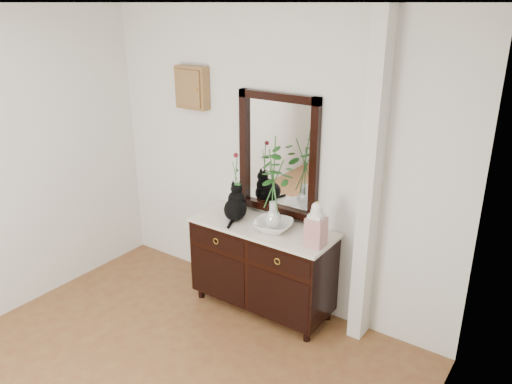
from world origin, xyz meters
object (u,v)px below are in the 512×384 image
Objects in this scene: cat at (235,202)px; ginger_jar at (316,224)px; sideboard at (262,263)px; lotus_bowl at (273,226)px.

cat is 0.85m from ginger_jar.
sideboard is 0.81m from ginger_jar.
cat reaches higher than sideboard.
ginger_jar is at bearing -6.34° from lotus_bowl.
cat is 0.99× the size of lotus_bowl.
ginger_jar is at bearing -7.40° from sideboard.
lotus_bowl reaches higher than sideboard.
cat is at bearing 176.59° from ginger_jar.
lotus_bowl is at bearing 173.66° from ginger_jar.
ginger_jar reaches higher than lotus_bowl.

